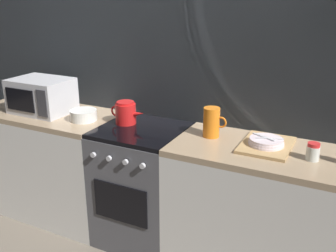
{
  "coord_description": "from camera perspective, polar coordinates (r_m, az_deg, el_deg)",
  "views": [
    {
      "loc": [
        1.32,
        -2.21,
        1.83
      ],
      "look_at": [
        0.21,
        0.0,
        0.95
      ],
      "focal_mm": 41.11,
      "sensor_mm": 36.0,
      "label": 1
    }
  ],
  "objects": [
    {
      "name": "mixing_bowl",
      "position": [
        2.95,
        -12.41,
        1.58
      ],
      "size": [
        0.2,
        0.2,
        0.08
      ],
      "primitive_type": "cylinder",
      "color": "silver",
      "rests_on": "counter_left"
    },
    {
      "name": "counter_right",
      "position": [
        2.64,
        13.81,
        -12.57
      ],
      "size": [
        1.2,
        0.6,
        0.9
      ],
      "color": "silver",
      "rests_on": "ground_plane"
    },
    {
      "name": "pitcher",
      "position": [
        2.56,
        6.49,
        0.56
      ],
      "size": [
        0.16,
        0.11,
        0.2
      ],
      "color": "orange",
      "rests_on": "counter_right"
    },
    {
      "name": "stove_unit",
      "position": [
        2.92,
        -3.78,
        -8.67
      ],
      "size": [
        0.6,
        0.63,
        0.9
      ],
      "color": "#4C4C51",
      "rests_on": "ground_plane"
    },
    {
      "name": "back_wall",
      "position": [
        2.93,
        -0.88,
        7.15
      ],
      "size": [
        3.6,
        0.05,
        2.4
      ],
      "color": "gray",
      "rests_on": "ground_plane"
    },
    {
      "name": "microwave",
      "position": [
        3.22,
        -18.22,
        4.3
      ],
      "size": [
        0.46,
        0.35,
        0.27
      ],
      "color": "#B2B2B7",
      "rests_on": "counter_left"
    },
    {
      "name": "dish_pile",
      "position": [
        2.47,
        14.38,
        -2.54
      ],
      "size": [
        0.3,
        0.4,
        0.07
      ],
      "color": "tan",
      "rests_on": "counter_right"
    },
    {
      "name": "counter_left",
      "position": [
        3.42,
        -16.95,
        -5.1
      ],
      "size": [
        1.2,
        0.6,
        0.9
      ],
      "color": "silver",
      "rests_on": "ground_plane"
    },
    {
      "name": "ground_plane",
      "position": [
        3.16,
        -3.58,
        -15.86
      ],
      "size": [
        8.0,
        8.0,
        0.0
      ],
      "primitive_type": "plane",
      "color": "#6B6054"
    },
    {
      "name": "spice_jar",
      "position": [
        2.36,
        20.69,
        -3.59
      ],
      "size": [
        0.08,
        0.08,
        0.1
      ],
      "color": "silver",
      "rests_on": "counter_right"
    },
    {
      "name": "kettle",
      "position": [
        2.82,
        -6.28,
        1.96
      ],
      "size": [
        0.28,
        0.15,
        0.17
      ],
      "color": "red",
      "rests_on": "stove_unit"
    }
  ]
}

